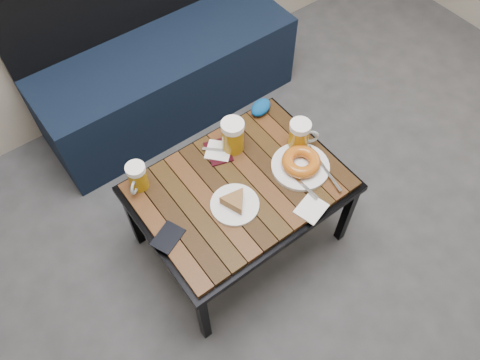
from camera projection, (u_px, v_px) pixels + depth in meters
ground at (400, 346)px, 1.98m from camera, size 4.00×4.00×0.00m
bench at (164, 70)px, 2.54m from camera, size 1.40×0.50×0.95m
cafe_table at (240, 190)px, 1.92m from camera, size 0.84×0.62×0.47m
beer_mug_left at (137, 177)px, 1.82m from camera, size 0.11×0.11×0.12m
beer_mug_centre at (233, 135)px, 1.92m from camera, size 0.15×0.12×0.15m
beer_mug_right at (300, 135)px, 1.93m from camera, size 0.13×0.12×0.14m
plate_pie at (235, 203)px, 1.80m from camera, size 0.19×0.19×0.05m
plate_bagel at (301, 164)px, 1.90m from camera, size 0.24×0.31×0.07m
napkin_left at (219, 151)px, 1.97m from camera, size 0.15×0.15×0.01m
napkin_right at (311, 209)px, 1.81m from camera, size 0.14×0.12×0.01m
passport_navy at (168, 237)px, 1.74m from camera, size 0.14×0.13×0.01m
passport_burgundy at (218, 152)px, 1.97m from camera, size 0.13×0.15×0.01m
knit_pouch at (261, 107)px, 2.08m from camera, size 0.13×0.11×0.05m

